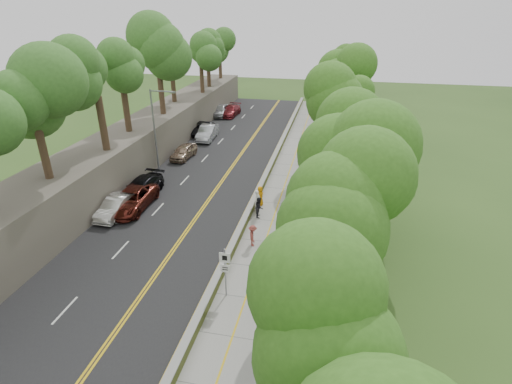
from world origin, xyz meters
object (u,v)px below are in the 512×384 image
Objects in this scene: concrete_block at (280,309)px; painter_0 at (260,196)px; streetlight at (156,125)px; signpost at (225,267)px; car_1 at (116,206)px; car_2 at (132,200)px; construction_barrel at (308,143)px; person_far at (301,163)px.

painter_0 reaches higher than concrete_block.
signpost is at bearing -55.92° from streetlight.
painter_0 is at bearing 21.38° from car_1.
signpost is at bearing -41.58° from car_2.
streetlight is 7.87× the size of construction_barrel.
streetlight is 14.52m from person_far.
person_far is at bearing -90.32° from construction_barrel.
painter_0 is (10.70, 3.97, 0.10)m from car_1.
construction_barrel is at bearing 56.67° from car_1.
person_far is (-1.00, 20.69, 0.44)m from concrete_block.
car_1 reaches higher than construction_barrel.
concrete_block is (3.25, -0.98, -1.53)m from signpost.
car_1 reaches higher than concrete_block.
construction_barrel is 0.18× the size of car_2.
streetlight reaches higher than person_far.
car_2 is 16.66m from person_far.
car_1 is (-11.00, 7.50, -1.19)m from signpost.
signpost reaches higher than car_1.
streetlight is at bearing 129.36° from concrete_block.
car_1 is at bearing 149.23° from concrete_block.
painter_0 is 8.62m from person_far.
signpost reaches higher than person_far.
painter_0 is at bearing 96.60° from person_far.
person_far is at bearing 43.66° from car_1.
construction_barrel is 22.14m from car_2.
painter_0 is at bearing 105.90° from concrete_block.
signpost is 11.53m from painter_0.
car_2 is 10.37m from painter_0.
construction_barrel is at bearing -66.53° from person_far.
streetlight is 1.39× the size of car_2.
signpost is at bearing 107.29° from person_far.
car_1 is (-14.25, 8.49, 0.33)m from concrete_block.
person_far is (-0.04, -7.25, 0.32)m from construction_barrel.
car_1 is 18.01m from person_far.
car_2 is 3.49× the size of painter_0.
signpost is 13.37m from car_1.
streetlight reaches higher than signpost.
construction_barrel is at bearing 35.76° from streetlight.
concrete_block is 16.70m from car_2.
car_1 is 11.42m from painter_0.
person_far is (13.25, 12.21, 0.10)m from car_1.
streetlight is at bearing -144.24° from construction_barrel.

